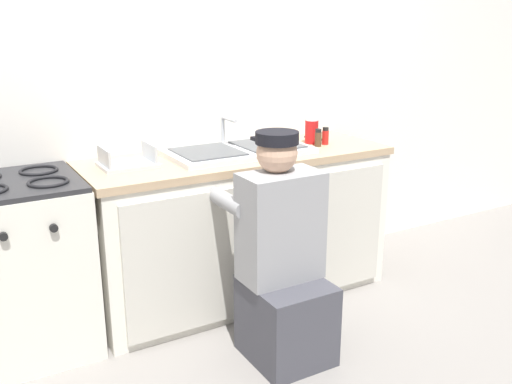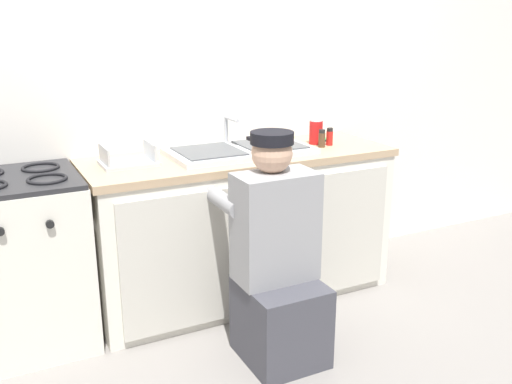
{
  "view_description": "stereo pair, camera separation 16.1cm",
  "coord_description": "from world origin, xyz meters",
  "px_view_note": "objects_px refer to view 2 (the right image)",
  "views": [
    {
      "loc": [
        -1.48,
        -2.46,
        1.59
      ],
      "look_at": [
        0.0,
        0.1,
        0.69
      ],
      "focal_mm": 40.0,
      "sensor_mm": 36.0,
      "label": 1
    },
    {
      "loc": [
        -1.33,
        -2.54,
        1.59
      ],
      "look_at": [
        0.0,
        0.1,
        0.69
      ],
      "focal_mm": 40.0,
      "sensor_mm": 36.0,
      "label": 2
    }
  ],
  "objects_px": {
    "plumber_person": "(277,268)",
    "soda_cup_red": "(316,132)",
    "dish_rack_tray": "(128,160)",
    "sink_double_basin": "(240,150)",
    "stove_range": "(26,261)",
    "spice_bottle_pepper": "(322,139)",
    "cell_phone": "(320,139)",
    "spice_bottle_red": "(330,137)"
  },
  "relations": [
    {
      "from": "plumber_person",
      "to": "dish_rack_tray",
      "type": "height_order",
      "value": "plumber_person"
    },
    {
      "from": "stove_range",
      "to": "dish_rack_tray",
      "type": "distance_m",
      "value": 0.71
    },
    {
      "from": "cell_phone",
      "to": "dish_rack_tray",
      "type": "distance_m",
      "value": 1.25
    },
    {
      "from": "sink_double_basin",
      "to": "plumber_person",
      "type": "relative_size",
      "value": 0.72
    },
    {
      "from": "spice_bottle_pepper",
      "to": "spice_bottle_red",
      "type": "relative_size",
      "value": 1.0
    },
    {
      "from": "dish_rack_tray",
      "to": "spice_bottle_red",
      "type": "height_order",
      "value": "dish_rack_tray"
    },
    {
      "from": "sink_double_basin",
      "to": "dish_rack_tray",
      "type": "xyz_separation_m",
      "value": [
        -0.63,
        0.02,
        0.01
      ]
    },
    {
      "from": "stove_range",
      "to": "soda_cup_red",
      "type": "height_order",
      "value": "soda_cup_red"
    },
    {
      "from": "dish_rack_tray",
      "to": "soda_cup_red",
      "type": "distance_m",
      "value": 1.15
    },
    {
      "from": "dish_rack_tray",
      "to": "sink_double_basin",
      "type": "bearing_deg",
      "value": -1.82
    },
    {
      "from": "sink_double_basin",
      "to": "spice_bottle_pepper",
      "type": "xyz_separation_m",
      "value": [
        0.5,
        -0.07,
        0.03
      ]
    },
    {
      "from": "spice_bottle_red",
      "to": "soda_cup_red",
      "type": "bearing_deg",
      "value": 127.11
    },
    {
      "from": "dish_rack_tray",
      "to": "spice_bottle_red",
      "type": "relative_size",
      "value": 2.67
    },
    {
      "from": "sink_double_basin",
      "to": "spice_bottle_red",
      "type": "relative_size",
      "value": 7.62
    },
    {
      "from": "sink_double_basin",
      "to": "cell_phone",
      "type": "xyz_separation_m",
      "value": [
        0.62,
        0.12,
        -0.01
      ]
    },
    {
      "from": "sink_double_basin",
      "to": "stove_range",
      "type": "distance_m",
      "value": 1.26
    },
    {
      "from": "cell_phone",
      "to": "spice_bottle_red",
      "type": "distance_m",
      "value": 0.18
    },
    {
      "from": "plumber_person",
      "to": "soda_cup_red",
      "type": "distance_m",
      "value": 1.07
    },
    {
      "from": "sink_double_basin",
      "to": "spice_bottle_red",
      "type": "height_order",
      "value": "sink_double_basin"
    },
    {
      "from": "plumber_person",
      "to": "spice_bottle_red",
      "type": "relative_size",
      "value": 10.52
    },
    {
      "from": "stove_range",
      "to": "soda_cup_red",
      "type": "xyz_separation_m",
      "value": [
        1.7,
        0.03,
        0.5
      ]
    },
    {
      "from": "sink_double_basin",
      "to": "spice_bottle_pepper",
      "type": "relative_size",
      "value": 7.62
    },
    {
      "from": "sink_double_basin",
      "to": "cell_phone",
      "type": "height_order",
      "value": "sink_double_basin"
    },
    {
      "from": "spice_bottle_red",
      "to": "plumber_person",
      "type": "bearing_deg",
      "value": -138.08
    },
    {
      "from": "spice_bottle_red",
      "to": "cell_phone",
      "type": "bearing_deg",
      "value": 75.19
    },
    {
      "from": "sink_double_basin",
      "to": "spice_bottle_pepper",
      "type": "distance_m",
      "value": 0.51
    },
    {
      "from": "sink_double_basin",
      "to": "cell_phone",
      "type": "bearing_deg",
      "value": 11.17
    },
    {
      "from": "plumber_person",
      "to": "spice_bottle_pepper",
      "type": "xyz_separation_m",
      "value": [
        0.63,
        0.6,
        0.46
      ]
    },
    {
      "from": "sink_double_basin",
      "to": "spice_bottle_red",
      "type": "xyz_separation_m",
      "value": [
        0.57,
        -0.04,
        0.03
      ]
    },
    {
      "from": "soda_cup_red",
      "to": "spice_bottle_red",
      "type": "relative_size",
      "value": 1.45
    },
    {
      "from": "spice_bottle_pepper",
      "to": "soda_cup_red",
      "type": "xyz_separation_m",
      "value": [
        0.02,
        0.09,
        0.02
      ]
    },
    {
      "from": "stove_range",
      "to": "spice_bottle_red",
      "type": "xyz_separation_m",
      "value": [
        1.75,
        -0.04,
        0.48
      ]
    },
    {
      "from": "stove_range",
      "to": "plumber_person",
      "type": "bearing_deg",
      "value": -32.46
    },
    {
      "from": "spice_bottle_pepper",
      "to": "spice_bottle_red",
      "type": "height_order",
      "value": "same"
    },
    {
      "from": "stove_range",
      "to": "spice_bottle_pepper",
      "type": "distance_m",
      "value": 1.75
    },
    {
      "from": "stove_range",
      "to": "soda_cup_red",
      "type": "bearing_deg",
      "value": 0.94
    },
    {
      "from": "stove_range",
      "to": "spice_bottle_red",
      "type": "relative_size",
      "value": 8.44
    },
    {
      "from": "spice_bottle_pepper",
      "to": "soda_cup_red",
      "type": "relative_size",
      "value": 0.69
    },
    {
      "from": "sink_double_basin",
      "to": "plumber_person",
      "type": "height_order",
      "value": "plumber_person"
    },
    {
      "from": "plumber_person",
      "to": "soda_cup_red",
      "type": "relative_size",
      "value": 7.26
    },
    {
      "from": "cell_phone",
      "to": "spice_bottle_red",
      "type": "xyz_separation_m",
      "value": [
        -0.04,
        -0.17,
        0.04
      ]
    },
    {
      "from": "plumber_person",
      "to": "spice_bottle_red",
      "type": "xyz_separation_m",
      "value": [
        0.7,
        0.63,
        0.46
      ]
    }
  ]
}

